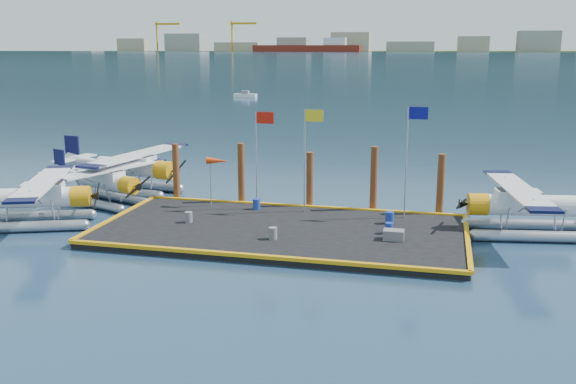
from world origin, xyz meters
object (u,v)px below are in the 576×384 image
object	(u,v)px
drum_4	(390,218)
drum_5	(256,204)
windsock	(217,162)
drum_3	(273,233)
drum_0	(189,217)
seaplane_a	(36,201)
seaplane_d	(524,208)
piling_0	(176,174)
piling_2	(310,182)
piling_3	(374,181)
crate	(394,235)
drum_2	(389,228)
seaplane_c	(133,170)
flagpole_yellow	(308,145)
piling_4	(440,187)
piling_1	(241,176)
flagpole_blue	(410,146)
flagpole_red	(260,145)
seaplane_b	(105,183)

from	to	relation	value
drum_4	drum_5	xyz separation A→B (m)	(-8.27, 1.34, -0.02)
windsock	drum_3	bearing A→B (deg)	-49.21
drum_0	seaplane_a	bearing A→B (deg)	-170.17
seaplane_d	piling_0	bearing A→B (deg)	74.43
drum_5	piling_0	distance (m)	6.38
piling_2	piling_3	xyz separation A→B (m)	(4.00, 0.00, 0.25)
crate	piling_3	bearing A→B (deg)	105.73
drum_0	drum_5	distance (m)	4.80
drum_2	piling_0	size ratio (longest dim) A/B	0.15
seaplane_a	piling_0	xyz separation A→B (m)	(5.66, 7.05, 0.45)
seaplane_c	drum_2	xyz separation A→B (m)	(18.62, -7.22, -0.96)
flagpole_yellow	drum_2	bearing A→B (deg)	-33.83
piling_4	windsock	bearing A→B (deg)	-173.25
seaplane_d	piling_3	distance (m)	8.89
piling_1	piling_3	xyz separation A→B (m)	(8.50, 0.00, 0.05)
seaplane_c	drum_3	world-z (taller)	seaplane_c
drum_0	seaplane_c	bearing A→B (deg)	133.56
seaplane_a	piling_0	bearing A→B (deg)	120.53
piling_4	flagpole_blue	bearing A→B (deg)	-138.42
seaplane_a	piling_3	size ratio (longest dim) A/B	2.28
drum_2	flagpole_red	bearing A→B (deg)	156.97
seaplane_d	piling_4	xyz separation A→B (m)	(-4.53, 2.43, 0.44)
seaplane_a	flagpole_red	distance (m)	13.36
drum_4	piling_2	xyz separation A→B (m)	(-5.28, 3.08, 1.16)
seaplane_d	windsock	distance (m)	18.15
flagpole_yellow	piling_2	world-z (taller)	flagpole_yellow
seaplane_c	drum_4	xyz separation A→B (m)	(18.49, -5.22, -0.92)
drum_0	windsock	xyz separation A→B (m)	(0.40, 3.94, 2.52)
piling_0	piling_4	size ratio (longest dim) A/B	1.00
flagpole_yellow	piling_2	size ratio (longest dim) A/B	1.63
drum_2	flagpole_blue	xyz separation A→B (m)	(0.80, 3.48, 3.99)
piling_2	piling_3	bearing A→B (deg)	0.00
drum_4	seaplane_b	bearing A→B (deg)	174.91
seaplane_d	piling_2	bearing A→B (deg)	69.89
seaplane_d	drum_3	bearing A→B (deg)	102.37
piling_0	piling_1	xyz separation A→B (m)	(4.50, 0.00, 0.10)
seaplane_b	piling_1	bearing A→B (deg)	119.82
seaplane_d	piling_3	bearing A→B (deg)	64.95
windsock	piling_1	bearing A→B (deg)	57.34
windsock	seaplane_c	bearing A→B (deg)	154.09
flagpole_blue	piling_3	world-z (taller)	flagpole_blue
drum_0	piling_1	xyz separation A→B (m)	(1.42, 5.54, 1.39)
drum_3	piling_4	xyz separation A→B (m)	(8.41, 7.53, 1.28)
drum_5	flagpole_yellow	xyz separation A→B (m)	(3.20, 0.14, 3.79)
seaplane_b	drum_4	world-z (taller)	seaplane_b
seaplane_b	drum_4	bearing A→B (deg)	105.72
seaplane_c	windsock	xyz separation A→B (m)	(7.69, -3.74, 1.57)
drum_3	drum_4	size ratio (longest dim) A/B	0.93
seaplane_d	flagpole_red	distance (m)	15.61
seaplane_a	piling_2	distance (m)	16.27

